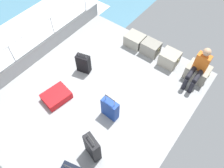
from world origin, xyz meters
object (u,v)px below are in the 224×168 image
(suitcase_1, at_px, (56,96))
(suitcase_3, at_px, (83,64))
(suitcase_2, at_px, (110,109))
(cargo_crate_2, at_px, (169,58))
(suitcase_4, at_px, (92,147))
(cargo_crate_1, at_px, (151,48))
(cargo_crate_3, at_px, (197,72))
(passenger_seated, at_px, (199,67))
(cargo_crate_0, at_px, (135,40))

(suitcase_1, relative_size, suitcase_3, 1.11)
(suitcase_2, bearing_deg, suitcase_3, 154.99)
(cargo_crate_2, relative_size, suitcase_4, 0.63)
(cargo_crate_1, distance_m, cargo_crate_2, 0.65)
(cargo_crate_3, distance_m, suitcase_2, 2.61)
(passenger_seated, relative_size, suitcase_4, 1.34)
(suitcase_2, bearing_deg, suitcase_1, -161.42)
(suitcase_2, bearing_deg, passenger_seated, 62.48)
(cargo_crate_0, xyz_separation_m, cargo_crate_3, (2.04, -0.03, 0.03))
(cargo_crate_1, bearing_deg, cargo_crate_0, 179.41)
(cargo_crate_3, distance_m, passenger_seated, 0.42)
(cargo_crate_0, distance_m, passenger_seated, 2.09)
(suitcase_1, distance_m, suitcase_4, 1.75)
(suitcase_3, bearing_deg, suitcase_1, -86.26)
(cargo_crate_1, distance_m, passenger_seated, 1.54)
(cargo_crate_3, relative_size, suitcase_4, 0.75)
(suitcase_1, xyz_separation_m, suitcase_2, (1.36, 0.46, 0.19))
(cargo_crate_3, distance_m, suitcase_1, 3.76)
(cargo_crate_0, xyz_separation_m, suitcase_3, (-0.52, -1.72, 0.11))
(suitcase_3, bearing_deg, cargo_crate_2, 43.80)
(cargo_crate_0, relative_size, cargo_crate_1, 1.05)
(cargo_crate_3, height_order, suitcase_4, suitcase_4)
(cargo_crate_1, height_order, suitcase_3, suitcase_3)
(cargo_crate_2, relative_size, cargo_crate_3, 0.84)
(cargo_crate_1, height_order, passenger_seated, passenger_seated)
(passenger_seated, height_order, suitcase_2, passenger_seated)
(cargo_crate_0, bearing_deg, cargo_crate_1, -0.59)
(passenger_seated, bearing_deg, cargo_crate_2, 168.90)
(cargo_crate_1, xyz_separation_m, suitcase_1, (-1.01, -2.84, -0.09))
(cargo_crate_1, bearing_deg, suitcase_3, -122.40)
(cargo_crate_1, relative_size, suitcase_3, 0.82)
(suitcase_4, bearing_deg, suitcase_2, 106.92)
(passenger_seated, distance_m, suitcase_4, 3.25)
(cargo_crate_1, relative_size, suitcase_1, 0.74)
(passenger_seated, bearing_deg, suitcase_4, -104.93)
(passenger_seated, xyz_separation_m, suitcase_3, (-2.57, -1.50, -0.30))
(cargo_crate_0, height_order, cargo_crate_1, cargo_crate_1)
(cargo_crate_1, height_order, suitcase_2, suitcase_2)
(suitcase_1, bearing_deg, cargo_crate_1, 70.37)
(suitcase_1, bearing_deg, cargo_crate_2, 59.25)
(cargo_crate_3, xyz_separation_m, suitcase_4, (-0.84, -3.32, 0.15))
(suitcase_1, height_order, suitcase_2, suitcase_2)
(cargo_crate_0, distance_m, suitcase_2, 2.56)
(suitcase_2, xyz_separation_m, suitcase_3, (-1.44, 0.67, -0.01))
(cargo_crate_1, distance_m, suitcase_3, 2.03)
(cargo_crate_0, relative_size, cargo_crate_3, 0.92)
(suitcase_2, xyz_separation_m, suitcase_4, (0.29, -0.97, 0.06))
(cargo_crate_2, xyz_separation_m, passenger_seated, (0.83, -0.16, 0.38))
(cargo_crate_2, bearing_deg, suitcase_4, -90.07)
(passenger_seated, xyz_separation_m, suitcase_4, (-0.84, -3.14, -0.23))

